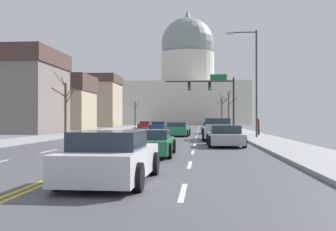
{
  "coord_description": "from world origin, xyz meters",
  "views": [
    {
      "loc": [
        3.89,
        -32.8,
        1.59
      ],
      "look_at": [
        -1.73,
        35.65,
        2.11
      ],
      "focal_mm": 43.15,
      "sensor_mm": 36.0,
      "label": 1
    }
  ],
  "objects_px": {
    "sedan_near_01": "(178,130)",
    "sedan_near_03": "(225,136)",
    "sedan_oncoming_01": "(145,125)",
    "sedan_near_00": "(211,128)",
    "pedestrian_00": "(258,125)",
    "sedan_oncoming_00": "(158,126)",
    "sedan_near_04": "(151,143)",
    "sedan_near_05": "(111,158)",
    "street_lamp_right": "(252,74)",
    "pickup_truck_near_02": "(218,130)",
    "signal_gantry": "(214,91)"
  },
  "relations": [
    {
      "from": "street_lamp_right",
      "to": "sedan_oncoming_00",
      "type": "distance_m",
      "value": 24.29
    },
    {
      "from": "sedan_near_01",
      "to": "sedan_near_03",
      "type": "relative_size",
      "value": 1.02
    },
    {
      "from": "sedan_oncoming_01",
      "to": "street_lamp_right",
      "type": "bearing_deg",
      "value": -68.91
    },
    {
      "from": "signal_gantry",
      "to": "sedan_near_03",
      "type": "height_order",
      "value": "signal_gantry"
    },
    {
      "from": "sedan_oncoming_01",
      "to": "sedan_near_00",
      "type": "bearing_deg",
      "value": -66.23
    },
    {
      "from": "pedestrian_00",
      "to": "sedan_near_00",
      "type": "bearing_deg",
      "value": 121.66
    },
    {
      "from": "sedan_near_04",
      "to": "sedan_oncoming_01",
      "type": "xyz_separation_m",
      "value": [
        -7.09,
        49.01,
        0.02
      ]
    },
    {
      "from": "street_lamp_right",
      "to": "sedan_near_01",
      "type": "relative_size",
      "value": 1.83
    },
    {
      "from": "street_lamp_right",
      "to": "sedan_near_00",
      "type": "bearing_deg",
      "value": 105.0
    },
    {
      "from": "signal_gantry",
      "to": "sedan_near_00",
      "type": "distance_m",
      "value": 5.6
    },
    {
      "from": "sedan_near_04",
      "to": "sedan_near_05",
      "type": "bearing_deg",
      "value": -90.79
    },
    {
      "from": "sedan_near_04",
      "to": "pedestrian_00",
      "type": "distance_m",
      "value": 20.52
    },
    {
      "from": "sedan_near_05",
      "to": "sedan_oncoming_00",
      "type": "distance_m",
      "value": 43.89
    },
    {
      "from": "sedan_near_00",
      "to": "pedestrian_00",
      "type": "distance_m",
      "value": 7.53
    },
    {
      "from": "sedan_oncoming_01",
      "to": "sedan_near_03",
      "type": "bearing_deg",
      "value": -76.06
    },
    {
      "from": "sedan_near_03",
      "to": "street_lamp_right",
      "type": "bearing_deg",
      "value": 72.87
    },
    {
      "from": "sedan_near_00",
      "to": "pickup_truck_near_02",
      "type": "bearing_deg",
      "value": -89.26
    },
    {
      "from": "sedan_oncoming_00",
      "to": "sedan_near_01",
      "type": "bearing_deg",
      "value": -78.34
    },
    {
      "from": "sedan_near_05",
      "to": "sedan_oncoming_00",
      "type": "bearing_deg",
      "value": 94.53
    },
    {
      "from": "sedan_near_00",
      "to": "sedan_near_01",
      "type": "distance_m",
      "value": 7.3
    },
    {
      "from": "street_lamp_right",
      "to": "sedan_near_03",
      "type": "distance_m",
      "value": 9.95
    },
    {
      "from": "sedan_near_01",
      "to": "sedan_near_03",
      "type": "height_order",
      "value": "sedan_near_01"
    },
    {
      "from": "pedestrian_00",
      "to": "sedan_oncoming_00",
      "type": "bearing_deg",
      "value": 121.8
    },
    {
      "from": "sedan_near_01",
      "to": "sedan_oncoming_01",
      "type": "bearing_deg",
      "value": 103.39
    },
    {
      "from": "sedan_near_00",
      "to": "sedan_near_04",
      "type": "height_order",
      "value": "sedan_near_00"
    },
    {
      "from": "sedan_near_04",
      "to": "sedan_oncoming_00",
      "type": "height_order",
      "value": "sedan_oncoming_00"
    },
    {
      "from": "pickup_truck_near_02",
      "to": "sedan_near_05",
      "type": "distance_m",
      "value": 20.56
    },
    {
      "from": "signal_gantry",
      "to": "sedan_near_01",
      "type": "distance_m",
      "value": 11.63
    },
    {
      "from": "sedan_near_05",
      "to": "sedan_near_00",
      "type": "bearing_deg",
      "value": 84.24
    },
    {
      "from": "street_lamp_right",
      "to": "sedan_near_01",
      "type": "distance_m",
      "value": 8.72
    },
    {
      "from": "sedan_oncoming_00",
      "to": "pedestrian_00",
      "type": "distance_m",
      "value": 20.35
    },
    {
      "from": "street_lamp_right",
      "to": "sedan_near_05",
      "type": "relative_size",
      "value": 1.93
    },
    {
      "from": "signal_gantry",
      "to": "sedan_near_00",
      "type": "height_order",
      "value": "signal_gantry"
    },
    {
      "from": "sedan_near_01",
      "to": "pickup_truck_near_02",
      "type": "distance_m",
      "value": 6.88
    },
    {
      "from": "sedan_near_05",
      "to": "pedestrian_00",
      "type": "distance_m",
      "value": 27.44
    },
    {
      "from": "sedan_near_04",
      "to": "sedan_oncoming_01",
      "type": "height_order",
      "value": "sedan_oncoming_01"
    },
    {
      "from": "sedan_near_00",
      "to": "sedan_near_03",
      "type": "height_order",
      "value": "sedan_near_00"
    },
    {
      "from": "street_lamp_right",
      "to": "pedestrian_00",
      "type": "bearing_deg",
      "value": 77.29
    },
    {
      "from": "sedan_near_04",
      "to": "sedan_oncoming_00",
      "type": "relative_size",
      "value": 1.04
    },
    {
      "from": "sedan_near_01",
      "to": "sedan_near_03",
      "type": "xyz_separation_m",
      "value": [
        3.48,
        -12.82,
        -0.04
      ]
    },
    {
      "from": "signal_gantry",
      "to": "sedan_oncoming_00",
      "type": "relative_size",
      "value": 1.84
    },
    {
      "from": "sedan_near_04",
      "to": "sedan_near_05",
      "type": "xyz_separation_m",
      "value": [
        -0.1,
        -7.24,
        0.07
      ]
    },
    {
      "from": "pickup_truck_near_02",
      "to": "sedan_oncoming_00",
      "type": "height_order",
      "value": "pickup_truck_near_02"
    },
    {
      "from": "sedan_near_05",
      "to": "sedan_oncoming_01",
      "type": "distance_m",
      "value": 56.68
    },
    {
      "from": "sedan_near_03",
      "to": "pedestrian_00",
      "type": "xyz_separation_m",
      "value": [
        3.63,
        13.0,
        0.47
      ]
    },
    {
      "from": "street_lamp_right",
      "to": "pickup_truck_near_02",
      "type": "bearing_deg",
      "value": -148.81
    },
    {
      "from": "signal_gantry",
      "to": "street_lamp_right",
      "type": "height_order",
      "value": "street_lamp_right"
    },
    {
      "from": "sedan_oncoming_00",
      "to": "sedan_near_05",
      "type": "bearing_deg",
      "value": -85.47
    },
    {
      "from": "sedan_near_04",
      "to": "sedan_near_05",
      "type": "relative_size",
      "value": 1.03
    },
    {
      "from": "sedan_near_03",
      "to": "sedan_oncoming_00",
      "type": "relative_size",
      "value": 1.04
    }
  ]
}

